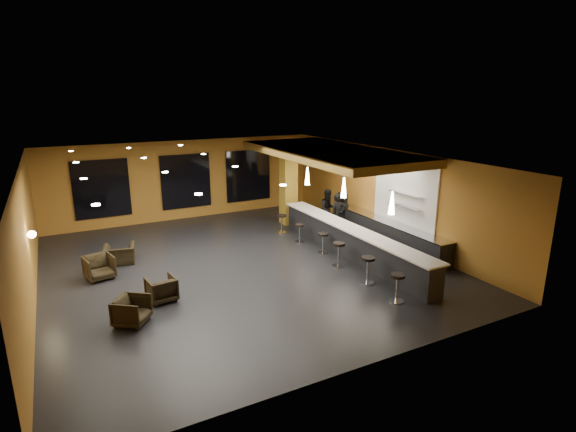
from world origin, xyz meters
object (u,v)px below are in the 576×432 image
bar_stool_4 (300,231)px  prep_counter (386,232)px  staff_b (328,209)px  armchair_a (132,311)px  armchair_c (99,267)px  bar_stool_5 (282,221)px  pendant_1 (344,188)px  staff_c (342,210)px  bar_stool_1 (368,267)px  bar_stool_3 (323,240)px  armchair_d (120,254)px  bar_stool_0 (397,284)px  staff_a (338,214)px  bar_stool_2 (339,251)px  pendant_0 (392,203)px  bar_counter (350,243)px  pendant_2 (307,176)px  armchair_b (161,289)px  column (288,184)px

bar_stool_4 → prep_counter: bearing=-30.1°
staff_b → armchair_a: staff_b is taller
armchair_c → bar_stool_5: bar_stool_5 is taller
armchair_c → pendant_1: bearing=-22.2°
staff_c → bar_stool_1: (-2.48, -4.99, -0.27)m
staff_c → bar_stool_3: size_ratio=2.17×
bar_stool_4 → bar_stool_5: bearing=92.9°
armchair_d → bar_stool_0: (6.26, -6.51, 0.20)m
staff_b → armchair_c: bearing=-165.4°
armchair_d → staff_a: bearing=-173.9°
staff_a → bar_stool_5: (-1.93, 1.14, -0.33)m
pendant_1 → bar_stool_2: 2.31m
pendant_0 → bar_stool_3: 3.36m
pendant_0 → staff_c: bearing=71.8°
bar_counter → staff_c: staff_c is taller
bar_counter → prep_counter: (2.00, 0.50, -0.07)m
bar_stool_1 → bar_stool_4: bar_stool_1 is taller
bar_counter → staff_c: bearing=60.7°
pendant_0 → bar_stool_1: bearing=-171.5°
prep_counter → pendant_1: 2.77m
pendant_0 → pendant_2: bearing=90.0°
staff_a → bar_stool_1: bearing=-114.2°
pendant_0 → pendant_1: bearing=90.0°
armchair_b → bar_stool_0: 6.43m
armchair_c → bar_stool_3: bearing=-21.6°
bar_counter → bar_stool_2: (-0.89, -0.60, 0.02)m
pendant_0 → armchair_b: 7.06m
bar_stool_5 → staff_b: bearing=-12.1°
staff_a → bar_stool_3: (-1.72, -1.66, -0.35)m
armchair_a → armchair_d: (0.33, 4.41, -0.03)m
bar_stool_0 → bar_stool_3: bearing=86.5°
bar_stool_4 → bar_stool_5: bar_stool_5 is taller
pendant_2 → bar_stool_1: pendant_2 is taller
bar_stool_0 → bar_stool_1: bar_stool_1 is taller
bar_stool_0 → bar_stool_2: bearing=89.1°
staff_b → armchair_c: 9.07m
bar_counter → staff_a: 2.60m
armchair_d → prep_counter: bearing=175.3°
staff_b → staff_c: (0.53, -0.23, -0.04)m
armchair_b → column: bearing=-149.5°
pendant_2 → prep_counter: bearing=-51.3°
staff_c → armchair_d: (-8.79, 0.17, -0.49)m
prep_counter → bar_stool_1: (-2.88, -2.63, 0.10)m
column → bar_stool_1: (-0.88, -6.73, -1.22)m
armchair_a → armchair_c: armchair_c is taller
armchair_a → armchair_b: (0.93, 0.95, -0.01)m
staff_b → armchair_a: 9.69m
bar_stool_1 → pendant_1: bearing=71.6°
pendant_2 → staff_c: pendant_2 is taller
column → bar_stool_3: (-0.67, -3.90, -1.28)m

